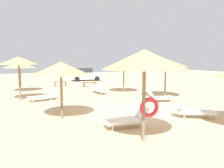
{
  "coord_description": "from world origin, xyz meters",
  "views": [
    {
      "loc": [
        -5.15,
        -10.29,
        2.71
      ],
      "look_at": [
        0.0,
        3.0,
        1.2
      ],
      "focal_mm": 35.24,
      "sensor_mm": 36.0,
      "label": 1
    }
  ],
  "objects_px": {
    "parasol_3": "(166,63)",
    "parasol_4": "(144,60)",
    "bench_0": "(89,83)",
    "parasol_1": "(19,61)",
    "lounger_4": "(128,119)",
    "parked_car": "(85,75)",
    "lounger_1": "(43,96)",
    "bench_1": "(60,83)",
    "parasol_0": "(124,63)",
    "lounger_0": "(99,90)",
    "parasol_6": "(61,68)",
    "lounger_3": "(159,97)",
    "parasol_7": "(20,65)",
    "lounger_5": "(193,111)"
  },
  "relations": [
    {
      "from": "parasol_6",
      "to": "lounger_0",
      "type": "xyz_separation_m",
      "value": [
        4.02,
        6.84,
        -2.04
      ]
    },
    {
      "from": "lounger_0",
      "to": "lounger_4",
      "type": "distance_m",
      "value": 9.48
    },
    {
      "from": "lounger_0",
      "to": "lounger_1",
      "type": "xyz_separation_m",
      "value": [
        -4.55,
        -1.82,
        0.01
      ]
    },
    {
      "from": "parasol_0",
      "to": "bench_0",
      "type": "relative_size",
      "value": 1.84
    },
    {
      "from": "bench_0",
      "to": "parked_car",
      "type": "xyz_separation_m",
      "value": [
        1.36,
        6.97,
        0.48
      ]
    },
    {
      "from": "lounger_0",
      "to": "lounger_5",
      "type": "distance_m",
      "value": 9.27
    },
    {
      "from": "parasol_0",
      "to": "lounger_1",
      "type": "xyz_separation_m",
      "value": [
        -6.76,
        -1.67,
        -2.18
      ]
    },
    {
      "from": "lounger_3",
      "to": "bench_0",
      "type": "distance_m",
      "value": 10.15
    },
    {
      "from": "parasol_4",
      "to": "parked_car",
      "type": "bearing_deg",
      "value": 80.54
    },
    {
      "from": "parasol_4",
      "to": "bench_0",
      "type": "bearing_deg",
      "value": 81.24
    },
    {
      "from": "parasol_7",
      "to": "parasol_4",
      "type": "bearing_deg",
      "value": -73.82
    },
    {
      "from": "parasol_6",
      "to": "bench_0",
      "type": "relative_size",
      "value": 1.79
    },
    {
      "from": "parasol_1",
      "to": "parasol_6",
      "type": "height_order",
      "value": "parasol_1"
    },
    {
      "from": "bench_1",
      "to": "parasol_0",
      "type": "bearing_deg",
      "value": -56.37
    },
    {
      "from": "parasol_0",
      "to": "parasol_3",
      "type": "relative_size",
      "value": 0.89
    },
    {
      "from": "parasol_3",
      "to": "lounger_1",
      "type": "height_order",
      "value": "parasol_3"
    },
    {
      "from": "lounger_0",
      "to": "bench_1",
      "type": "height_order",
      "value": "lounger_0"
    },
    {
      "from": "parasol_3",
      "to": "parasol_4",
      "type": "height_order",
      "value": "parasol_4"
    },
    {
      "from": "parasol_6",
      "to": "parasol_7",
      "type": "relative_size",
      "value": 1.03
    },
    {
      "from": "parasol_0",
      "to": "lounger_4",
      "type": "height_order",
      "value": "parasol_0"
    },
    {
      "from": "parasol_4",
      "to": "parasol_6",
      "type": "height_order",
      "value": "parasol_4"
    },
    {
      "from": "parasol_4",
      "to": "bench_0",
      "type": "relative_size",
      "value": 2.03
    },
    {
      "from": "lounger_1",
      "to": "bench_1",
      "type": "xyz_separation_m",
      "value": [
        2.34,
        8.32,
        0.02
      ]
    },
    {
      "from": "parasol_1",
      "to": "lounger_0",
      "type": "xyz_separation_m",
      "value": [
        6.01,
        1.04,
        -2.4
      ]
    },
    {
      "from": "lounger_0",
      "to": "parked_car",
      "type": "relative_size",
      "value": 0.49
    },
    {
      "from": "parasol_7",
      "to": "bench_1",
      "type": "height_order",
      "value": "parasol_7"
    },
    {
      "from": "lounger_5",
      "to": "bench_0",
      "type": "distance_m",
      "value": 14.08
    },
    {
      "from": "parasol_7",
      "to": "parked_car",
      "type": "distance_m",
      "value": 11.63
    },
    {
      "from": "parasol_1",
      "to": "parasol_7",
      "type": "height_order",
      "value": "parasol_1"
    },
    {
      "from": "parasol_3",
      "to": "parasol_7",
      "type": "xyz_separation_m",
      "value": [
        -10.01,
        7.29,
        -0.21
      ]
    },
    {
      "from": "bench_0",
      "to": "parasol_0",
      "type": "bearing_deg",
      "value": -71.91
    },
    {
      "from": "parasol_0",
      "to": "lounger_4",
      "type": "xyz_separation_m",
      "value": [
        -3.94,
        -9.17,
        -2.18
      ]
    },
    {
      "from": "parasol_1",
      "to": "parasol_4",
      "type": "distance_m",
      "value": 10.67
    },
    {
      "from": "parasol_3",
      "to": "lounger_1",
      "type": "distance_m",
      "value": 8.98
    },
    {
      "from": "parasol_0",
      "to": "bench_1",
      "type": "xyz_separation_m",
      "value": [
        -4.42,
        6.65,
        -2.16
      ]
    },
    {
      "from": "lounger_0",
      "to": "parasol_4",
      "type": "bearing_deg",
      "value": -99.8
    },
    {
      "from": "parasol_3",
      "to": "bench_0",
      "type": "xyz_separation_m",
      "value": [
        -3.39,
        8.64,
        -2.21
      ]
    },
    {
      "from": "parasol_7",
      "to": "lounger_0",
      "type": "xyz_separation_m",
      "value": [
        6.07,
        -3.58,
        -2.03
      ]
    },
    {
      "from": "parasol_1",
      "to": "lounger_1",
      "type": "relative_size",
      "value": 1.53
    },
    {
      "from": "lounger_1",
      "to": "bench_0",
      "type": "height_order",
      "value": "lounger_1"
    },
    {
      "from": "bench_1",
      "to": "lounger_4",
      "type": "bearing_deg",
      "value": -88.25
    },
    {
      "from": "parasol_3",
      "to": "parasol_4",
      "type": "relative_size",
      "value": 1.02
    },
    {
      "from": "lounger_4",
      "to": "parked_car",
      "type": "distance_m",
      "value": 21.53
    },
    {
      "from": "parasol_6",
      "to": "lounger_0",
      "type": "bearing_deg",
      "value": 59.54
    },
    {
      "from": "parasol_4",
      "to": "lounger_0",
      "type": "height_order",
      "value": "parasol_4"
    },
    {
      "from": "parasol_7",
      "to": "lounger_5",
      "type": "height_order",
      "value": "parasol_7"
    },
    {
      "from": "parasol_1",
      "to": "parasol_7",
      "type": "distance_m",
      "value": 4.64
    },
    {
      "from": "parasol_6",
      "to": "parked_car",
      "type": "xyz_separation_m",
      "value": [
        5.93,
        18.73,
        -1.53
      ]
    },
    {
      "from": "parasol_0",
      "to": "lounger_0",
      "type": "xyz_separation_m",
      "value": [
        -2.21,
        0.15,
        -2.19
      ]
    },
    {
      "from": "lounger_0",
      "to": "bench_0",
      "type": "distance_m",
      "value": 4.96
    }
  ]
}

